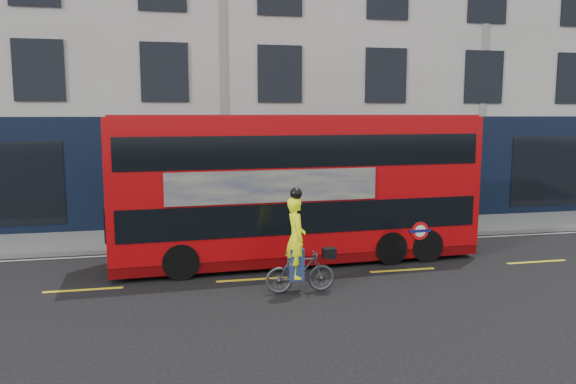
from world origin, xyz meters
name	(u,v)px	position (x,y,z in m)	size (l,w,h in m)	color
ground	(262,299)	(0.00, 0.00, 0.00)	(120.00, 120.00, 0.00)	black
pavement	(230,235)	(0.00, 6.50, 0.06)	(60.00, 3.00, 0.12)	gray
kerb	(236,245)	(0.00, 5.00, 0.07)	(60.00, 0.12, 0.13)	slate
building_terrace	(211,34)	(0.00, 12.94, 7.49)	(50.00, 10.07, 15.00)	beige
road_edge_line	(237,249)	(0.00, 4.70, 0.00)	(58.00, 0.10, 0.01)	silver
lane_dashes	(252,279)	(0.00, 1.50, 0.00)	(58.00, 0.12, 0.01)	yellow
bus	(298,187)	(1.53, 3.08, 2.09)	(10.20, 2.77, 4.07)	#AD060A
cyclist	(299,257)	(0.89, 0.27, 0.85)	(1.65, 0.68, 2.45)	#3F4244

